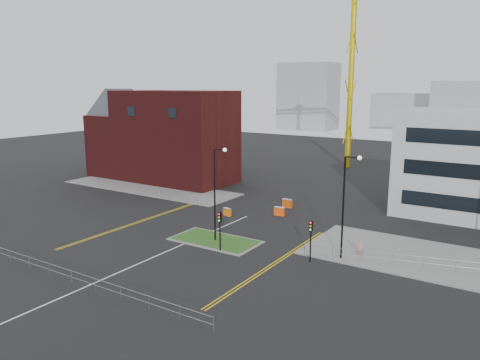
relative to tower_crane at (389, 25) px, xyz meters
name	(u,v)px	position (x,y,z in m)	size (l,w,h in m)	color
ground	(141,263)	(-3.94, -55.86, -24.66)	(200.00, 200.00, 0.00)	black
pavement_left	(149,188)	(-23.94, -33.86, -24.60)	(28.00, 8.00, 0.12)	slate
pavement_right	(448,263)	(18.06, -41.86, -24.60)	(24.00, 10.00, 0.12)	slate
island_kerb	(215,241)	(-1.94, -47.86, -24.62)	(8.60, 4.60, 0.08)	slate
grass_island	(215,240)	(-1.94, -47.86, -24.60)	(8.00, 4.00, 0.12)	#284C19
brick_building	(161,137)	(-26.91, -27.86, -17.82)	(24.20, 10.07, 14.24)	#451112
tower_crane	(389,25)	(0.00, 0.00, 0.00)	(52.59, 8.62, 35.59)	#DDBE0D
streetlamp_island	(216,187)	(-1.72, -47.86, -19.25)	(1.46, 0.36, 9.18)	black
streetlamp_right_near	(346,199)	(10.28, -45.86, -19.25)	(1.46, 0.36, 9.18)	black
traffic_light_island	(220,224)	(0.06, -49.88, -22.10)	(0.28, 0.33, 3.65)	black
traffic_light_right	(311,233)	(8.06, -47.88, -22.10)	(0.28, 0.33, 3.65)	black
railing_front	(83,278)	(-3.94, -61.86, -23.88)	(24.05, 0.05, 1.10)	gray
railing_left	(179,196)	(-14.94, -37.86, -23.92)	(6.05, 0.05, 1.10)	gray
railing_right	(424,260)	(16.56, -44.36, -23.88)	(19.05, 5.05, 1.10)	gray
centre_line	(157,255)	(-3.94, -53.86, -24.66)	(0.15, 30.00, 0.01)	silver
yellow_left_a	(147,219)	(-12.94, -45.86, -24.66)	(0.12, 24.00, 0.01)	gold
yellow_left_b	(149,219)	(-12.64, -45.86, -24.66)	(0.12, 24.00, 0.01)	gold
yellow_right_a	(273,263)	(5.56, -49.86, -24.66)	(0.12, 20.00, 0.01)	gold
yellow_right_b	(276,264)	(5.86, -49.86, -24.66)	(0.12, 20.00, 0.01)	gold
skyline_a	(308,96)	(-43.94, 64.14, -13.66)	(18.00, 12.00, 22.00)	gray
skyline_b	(475,108)	(6.06, 74.14, -16.66)	(24.00, 12.00, 16.00)	gray
skyline_d	(419,112)	(-11.94, 84.14, -18.66)	(30.00, 12.00, 12.00)	gray
pedestrian	(360,248)	(11.26, -44.38, -23.89)	(0.56, 0.37, 1.55)	tan
barrier_left	(227,212)	(-5.99, -39.86, -24.18)	(1.13, 0.66, 0.90)	orange
barrier_mid	(279,211)	(-0.94, -36.57, -24.11)	(1.25, 0.53, 1.02)	#FA4C0D
barrier_right	(287,203)	(-1.84, -32.82, -24.09)	(1.29, 0.53, 1.06)	#D74D0B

